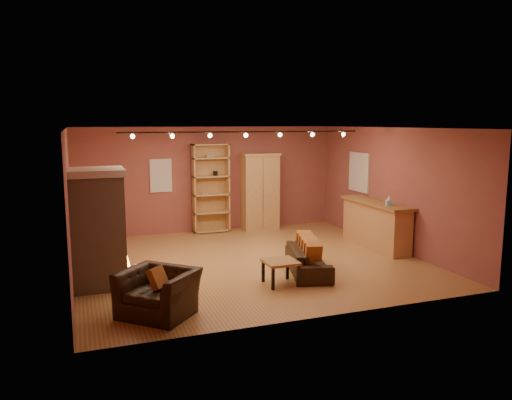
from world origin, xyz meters
name	(u,v)px	position (x,y,z in m)	size (l,w,h in m)	color
floor	(249,261)	(0.00, 0.00, 0.00)	(7.00, 7.00, 0.00)	olive
ceiling	(249,128)	(0.00, 0.00, 2.80)	(7.00, 7.00, 0.00)	brown
back_wall	(210,179)	(0.00, 3.25, 1.40)	(7.00, 0.02, 2.80)	brown
left_wall	(70,206)	(-3.50, 0.00, 1.40)	(0.02, 6.50, 2.80)	brown
right_wall	(392,189)	(3.50, 0.00, 1.40)	(0.02, 6.50, 2.80)	brown
fireplace	(98,228)	(-3.04, -0.60, 1.06)	(1.01, 0.98, 2.12)	tan
back_window	(161,176)	(-1.30, 3.23, 1.55)	(0.56, 0.04, 0.86)	silver
bookcase	(210,187)	(-0.02, 3.13, 1.20)	(0.97, 0.38, 2.36)	tan
armoire	(260,191)	(1.34, 2.98, 1.05)	(1.03, 0.59, 2.09)	tan
bar_counter	(376,224)	(3.20, 0.16, 0.55)	(0.61, 2.27, 1.09)	tan
tissue_box	(389,201)	(3.15, -0.40, 1.17)	(0.14, 0.14, 0.21)	#81B9CF
right_window	(359,172)	(3.47, 1.40, 1.65)	(0.05, 0.90, 1.00)	silver
loveseat	(308,255)	(0.82, -1.15, 0.36)	(0.94, 1.79, 0.73)	black
armchair	(158,285)	(-2.28, -2.31, 0.47)	(1.26, 1.24, 0.94)	black
coffee_table	(281,264)	(0.04, -1.61, 0.38)	(0.58, 0.58, 0.44)	olive
track_rail	(246,134)	(0.00, 0.20, 2.68)	(5.20, 0.09, 0.13)	black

